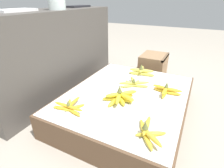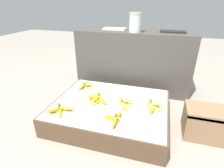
{
  "view_description": "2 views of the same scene",
  "coord_description": "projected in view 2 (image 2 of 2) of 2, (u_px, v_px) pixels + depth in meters",
  "views": [
    {
      "loc": [
        -1.11,
        -0.43,
        0.86
      ],
      "look_at": [
        0.02,
        0.14,
        0.23
      ],
      "focal_mm": 28.0,
      "sensor_mm": 36.0,
      "label": 1
    },
    {
      "loc": [
        0.42,
        -1.4,
        1.09
      ],
      "look_at": [
        -0.0,
        0.07,
        0.37
      ],
      "focal_mm": 28.0,
      "sensor_mm": 36.0,
      "label": 2
    }
  ],
  "objects": [
    {
      "name": "banana_bunch_front_midright",
      "position": [
        115.0,
        119.0,
        1.43
      ],
      "size": [
        0.16,
        0.23,
        0.1
      ],
      "color": "gold",
      "rests_on": "display_platform"
    },
    {
      "name": "display_platform",
      "position": [
        110.0,
        111.0,
        1.75
      ],
      "size": [
        1.1,
        0.88,
        0.19
      ],
      "color": "brown",
      "rests_on": "ground_plane"
    },
    {
      "name": "ground_plane",
      "position": [
        110.0,
        119.0,
        1.79
      ],
      "size": [
        10.0,
        10.0,
        0.0
      ],
      "primitive_type": "plane",
      "color": "#A89E8E"
    },
    {
      "name": "banana_bunch_middle_midleft",
      "position": [
        97.0,
        98.0,
        1.72
      ],
      "size": [
        0.24,
        0.24,
        0.11
      ],
      "color": "yellow",
      "rests_on": "display_platform"
    },
    {
      "name": "banana_bunch_back_left",
      "position": [
        85.0,
        85.0,
        2.01
      ],
      "size": [
        0.17,
        0.23,
        0.08
      ],
      "color": "gold",
      "rests_on": "display_platform"
    },
    {
      "name": "glass_jar",
      "position": [
        135.0,
        22.0,
        1.99
      ],
      "size": [
        0.15,
        0.15,
        0.22
      ],
      "color": "silver",
      "rests_on": "back_vendor_table"
    },
    {
      "name": "banana_bunch_middle_right",
      "position": [
        152.0,
        105.0,
        1.61
      ],
      "size": [
        0.17,
        0.24,
        0.11
      ],
      "color": "#DBCC4C",
      "rests_on": "display_platform"
    },
    {
      "name": "back_vendor_table",
      "position": [
        133.0,
        61.0,
        2.3
      ],
      "size": [
        1.44,
        0.43,
        0.76
      ],
      "color": "#4C4742",
      "rests_on": "ground_plane"
    },
    {
      "name": "banana_bunch_middle_midright",
      "position": [
        124.0,
        103.0,
        1.66
      ],
      "size": [
        0.2,
        0.23,
        0.08
      ],
      "color": "gold",
      "rests_on": "display_platform"
    },
    {
      "name": "banana_bunch_front_left",
      "position": [
        60.0,
        109.0,
        1.55
      ],
      "size": [
        0.23,
        0.19,
        0.1
      ],
      "color": "gold",
      "rests_on": "display_platform"
    },
    {
      "name": "wooden_crate",
      "position": [
        205.0,
        122.0,
        1.53
      ],
      "size": [
        0.34,
        0.28,
        0.26
      ],
      "color": "#997551",
      "rests_on": "ground_plane"
    },
    {
      "name": "foam_tray_white",
      "position": [
        115.0,
        29.0,
        2.23
      ],
      "size": [
        0.28,
        0.16,
        0.02
      ],
      "color": "white",
      "rests_on": "back_vendor_table"
    },
    {
      "name": "foam_tray_dark",
      "position": [
        173.0,
        32.0,
        2.02
      ],
      "size": [
        0.29,
        0.15,
        0.02
      ],
      "color": "#232328",
      "rests_on": "back_vendor_table"
    }
  ]
}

